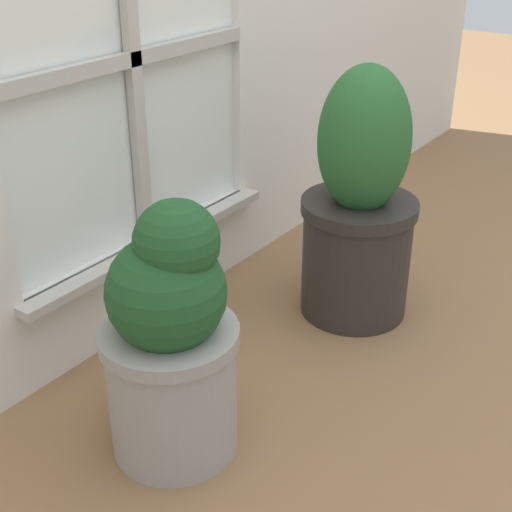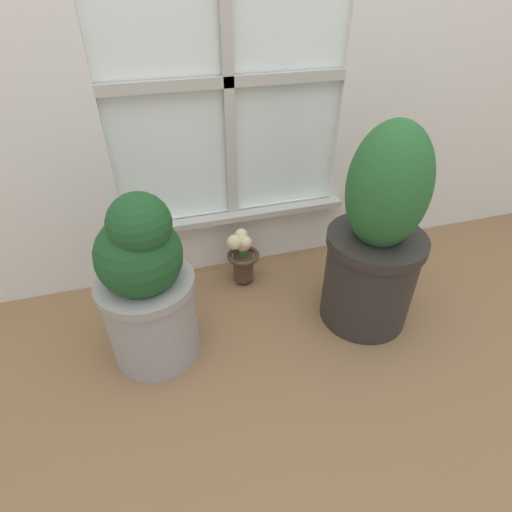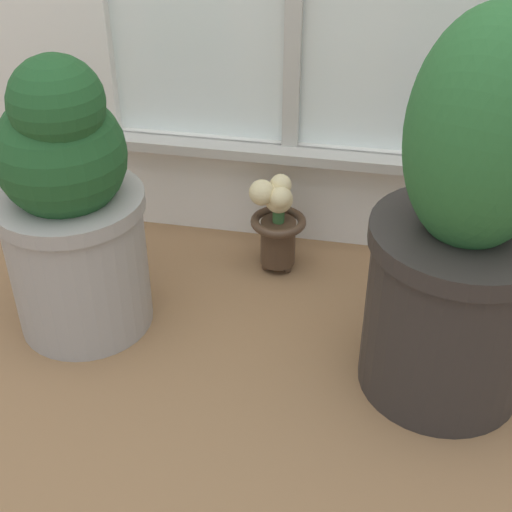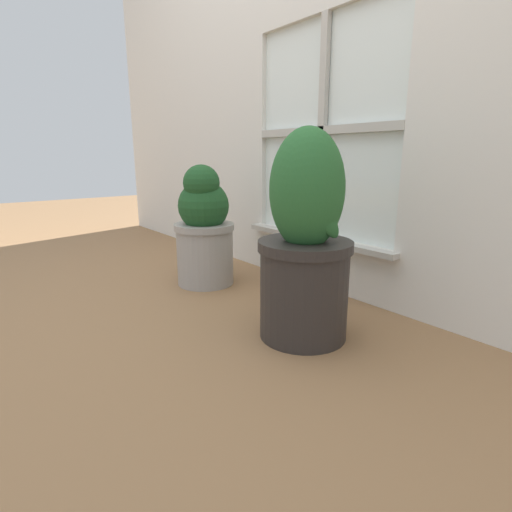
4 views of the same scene
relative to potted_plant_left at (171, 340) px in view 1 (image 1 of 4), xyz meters
name	(u,v)px [view 1 (image 1 of 4)]	position (x,y,z in m)	size (l,w,h in m)	color
ground_plane	(360,402)	(0.36, -0.26, -0.27)	(10.00, 10.00, 0.00)	olive
potted_plant_left	(171,340)	(0.00, 0.00, 0.00)	(0.29, 0.29, 0.58)	#9E9993
potted_plant_right	(359,208)	(0.73, -0.04, 0.05)	(0.32, 0.32, 0.71)	#2D2826
flower_vase	(188,289)	(0.36, 0.27, -0.14)	(0.13, 0.13, 0.23)	#473323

